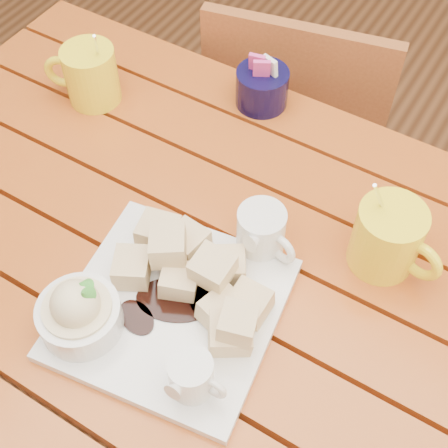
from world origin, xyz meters
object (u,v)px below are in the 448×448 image
Objects in this scene: table at (202,296)px; coffee_mug_left at (89,74)px; chair_far at (297,131)px; coffee_mug_right at (389,238)px; dessert_plate at (156,304)px.

table is 0.43m from coffee_mug_left.
chair_far is at bearing 37.13° from coffee_mug_left.
coffee_mug_right is at bearing -27.22° from coffee_mug_left.
coffee_mug_right reaches higher than chair_far.
dessert_plate is 0.39× the size of chair_far.
coffee_mug_left is at bearing -172.90° from coffee_mug_right.
dessert_plate reaches higher than chair_far.
coffee_mug_left reaches higher than dessert_plate.
table is at bearing -50.40° from coffee_mug_left.
dessert_plate is at bearing -119.58° from coffee_mug_right.
coffee_mug_left is 0.96× the size of coffee_mug_right.
coffee_mug_left is at bearing 46.10° from chair_far.
coffee_mug_right reaches higher than dessert_plate.
coffee_mug_right is (0.58, -0.06, 0.00)m from coffee_mug_left.
dessert_plate is 1.97× the size of coffee_mug_right.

